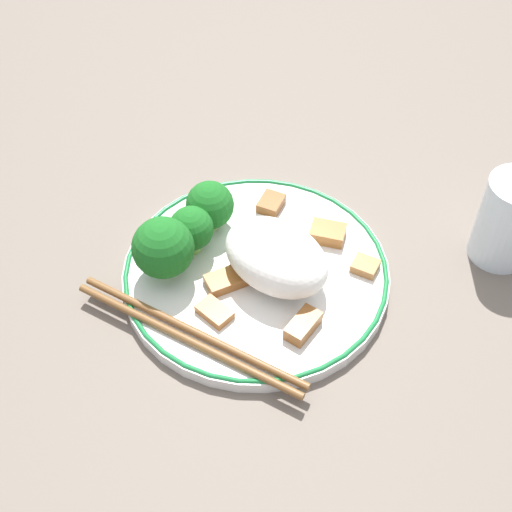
# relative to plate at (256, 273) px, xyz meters

# --- Properties ---
(ground_plane) EXTENTS (3.00, 3.00, 0.00)m
(ground_plane) POSITION_rel_plate_xyz_m (0.00, 0.00, -0.01)
(ground_plane) COLOR #665B51
(plate) EXTENTS (0.26, 0.26, 0.02)m
(plate) POSITION_rel_plate_xyz_m (0.00, 0.00, 0.00)
(plate) COLOR white
(plate) RESTS_ON ground_plane
(rice_mound) EXTENTS (0.11, 0.08, 0.06)m
(rice_mound) POSITION_rel_plate_xyz_m (-0.02, -0.01, 0.03)
(rice_mound) COLOR white
(rice_mound) RESTS_ON plate
(broccoli_back_left) EXTENTS (0.05, 0.05, 0.05)m
(broccoli_back_left) POSITION_rel_plate_xyz_m (0.07, -0.01, 0.03)
(broccoli_back_left) COLOR #7FB756
(broccoli_back_left) RESTS_ON plate
(broccoli_back_center) EXTENTS (0.04, 0.04, 0.05)m
(broccoli_back_center) POSITION_rel_plate_xyz_m (0.07, 0.02, 0.03)
(broccoli_back_center) COLOR #7FB756
(broccoli_back_center) RESTS_ON plate
(broccoli_back_right) EXTENTS (0.06, 0.06, 0.07)m
(broccoli_back_right) POSITION_rel_plate_xyz_m (0.06, 0.06, 0.04)
(broccoli_back_right) COLOR #7FB756
(broccoli_back_right) RESTS_ON plate
(meat_near_front) EXTENTS (0.02, 0.04, 0.01)m
(meat_near_front) POSITION_rel_plate_xyz_m (-0.08, 0.03, 0.01)
(meat_near_front) COLOR brown
(meat_near_front) RESTS_ON plate
(meat_near_left) EXTENTS (0.03, 0.03, 0.01)m
(meat_near_left) POSITION_rel_plate_xyz_m (0.04, -0.08, 0.01)
(meat_near_left) COLOR brown
(meat_near_left) RESTS_ON plate
(meat_near_right) EXTENTS (0.03, 0.02, 0.01)m
(meat_near_right) POSITION_rel_plate_xyz_m (-0.01, 0.07, 0.01)
(meat_near_right) COLOR #995B28
(meat_near_right) RESTS_ON plate
(meat_near_back) EXTENTS (0.04, 0.05, 0.01)m
(meat_near_back) POSITION_rel_plate_xyz_m (0.01, 0.03, 0.01)
(meat_near_back) COLOR #995B28
(meat_near_back) RESTS_ON plate
(meat_on_rice_edge) EXTENTS (0.04, 0.04, 0.01)m
(meat_on_rice_edge) POSITION_rel_plate_xyz_m (-0.03, -0.08, 0.01)
(meat_on_rice_edge) COLOR #995B28
(meat_on_rice_edge) RESTS_ON plate
(meat_mid_left) EXTENTS (0.03, 0.03, 0.01)m
(meat_mid_left) POSITION_rel_plate_xyz_m (-0.08, -0.07, 0.01)
(meat_mid_left) COLOR #9E6633
(meat_mid_left) RESTS_ON plate
(chopsticks) EXTENTS (0.24, 0.06, 0.01)m
(chopsticks) POSITION_rel_plate_xyz_m (-0.01, 0.10, 0.01)
(chopsticks) COLOR brown
(chopsticks) RESTS_ON plate
(drinking_glass) EXTENTS (0.06, 0.06, 0.09)m
(drinking_glass) POSITION_rel_plate_xyz_m (-0.16, -0.19, 0.04)
(drinking_glass) COLOR silver
(drinking_glass) RESTS_ON ground_plane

